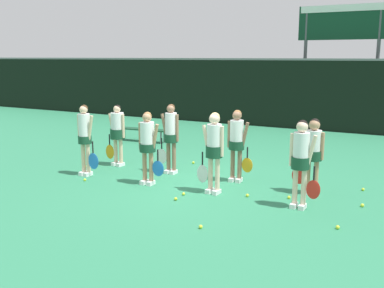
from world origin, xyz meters
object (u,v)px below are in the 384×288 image
Objects in this scene: player_4 at (117,130)px; tennis_ball_0 at (176,199)px; tennis_ball_11 at (201,227)px; player_0 at (85,135)px; tennis_ball_1 at (289,197)px; player_6 at (237,140)px; tennis_ball_4 at (363,189)px; bench_courtside at (142,130)px; tennis_ball_10 at (85,180)px; player_3 at (301,157)px; player_2 at (214,146)px; tennis_ball_2 at (85,166)px; player_7 at (313,150)px; tennis_ball_9 at (218,165)px; tennis_ball_8 at (247,195)px; tennis_ball_5 at (193,163)px; scoreboard at (342,33)px; tennis_ball_3 at (184,194)px; player_5 at (171,133)px; tennis_ball_6 at (338,227)px; player_1 at (148,142)px.

player_4 is 24.30× the size of tennis_ball_0.
player_4 is 24.40× the size of tennis_ball_11.
player_0 is 5.11m from tennis_ball_1.
player_6 reaches higher than tennis_ball_4.
bench_courtside reaches higher than tennis_ball_10.
player_0 is 5.31m from player_3.
tennis_ball_2 is (-3.99, 0.43, -1.01)m from player_2.
bench_courtside is 1.15× the size of player_3.
player_7 reaches higher than tennis_ball_9.
player_0 reaches higher than tennis_ball_8.
tennis_ball_2 is 1.03× the size of tennis_ball_5.
player_4 is at bearing 172.16° from tennis_ball_1.
scoreboard is 2.80× the size of player_2.
bench_courtside is 1.14× the size of player_0.
tennis_ball_3 is 2.84m from tennis_ball_5.
player_4 is 1.68m from player_5.
tennis_ball_5 is 5.34m from tennis_ball_6.
tennis_ball_5 is at bearing 89.30° from player_5.
player_3 reaches higher than player_6.
scoreboard is 10.00m from player_6.
tennis_ball_0 is 0.94× the size of tennis_ball_2.
player_2 reaches higher than tennis_ball_3.
bench_courtside reaches higher than tennis_ball_6.
player_4 reaches higher than tennis_ball_0.
player_6 reaches higher than tennis_ball_1.
tennis_ball_11 is (0.12, -12.62, -3.78)m from scoreboard.
scoreboard is at bearing 90.55° from tennis_ball_11.
tennis_ball_8 is (4.10, -0.95, -0.94)m from player_4.
player_3 reaches higher than tennis_ball_5.
player_5 is at bearing 152.94° from player_2.
player_3 is at bearing -82.99° from scoreboard.
scoreboard is 11.02m from tennis_ball_1.
scoreboard is 10.00m from tennis_ball_4.
player_7 is at bearing 17.16° from tennis_ball_10.
tennis_ball_0 is (-2.34, -1.77, -0.94)m from player_7.
scoreboard is 2.98× the size of player_4.
player_0 is 6.60m from tennis_ball_4.
player_5 is at bearing 163.76° from player_3.
tennis_ball_2 reaches higher than tennis_ball_5.
player_1 reaches higher than tennis_ball_8.
tennis_ball_8 is 1.02× the size of tennis_ball_11.
player_3 is 2.43m from tennis_ball_11.
player_7 reaches higher than tennis_ball_11.
player_2 reaches higher than player_7.
tennis_ball_9 is at bearing -32.59° from bench_courtside.
bench_courtside is 6.91m from tennis_ball_8.
player_3 is at bearing 8.68° from tennis_ball_3.
player_6 reaches higher than bench_courtside.
player_6 is 4.24m from tennis_ball_2.
player_0 is at bearing -163.55° from tennis_ball_4.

